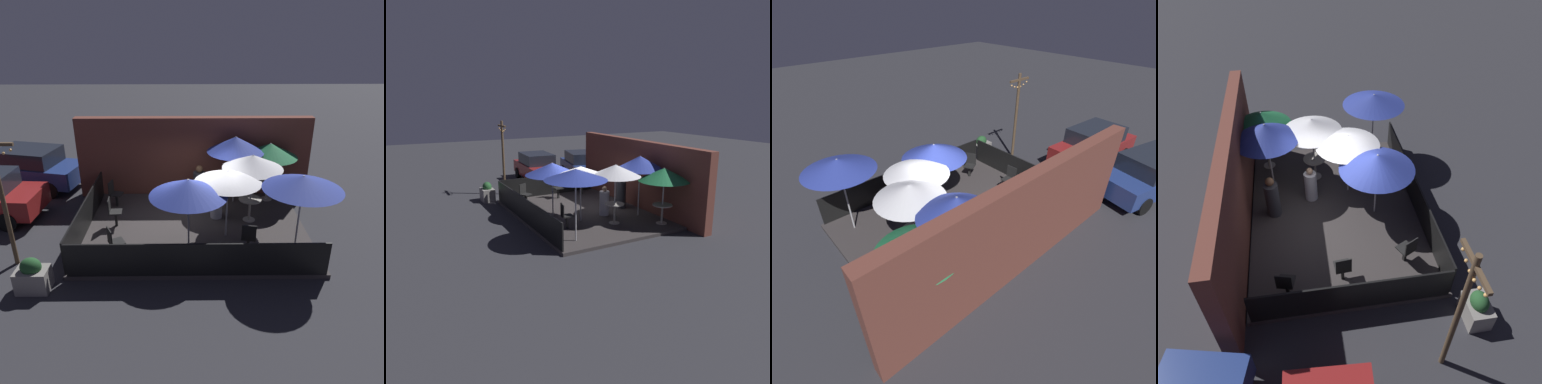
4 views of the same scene
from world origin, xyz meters
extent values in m
plane|color=#2D2D33|center=(0.00, 0.00, 0.00)|extent=(60.00, 60.00, 0.00)
cube|color=#383333|center=(0.00, 0.00, 0.06)|extent=(6.91, 5.06, 0.12)
cube|color=brown|center=(0.00, 2.76, 1.50)|extent=(8.51, 0.36, 2.99)
cube|color=black|center=(0.00, -2.48, 0.59)|extent=(6.71, 0.05, 0.95)
cube|color=black|center=(-3.41, 0.00, 0.59)|extent=(0.05, 4.86, 0.95)
cylinder|color=#B2B2B7|center=(1.77, 0.45, 1.25)|extent=(0.05, 0.05, 2.25)
cone|color=silver|center=(1.77, 0.45, 2.16)|extent=(1.90, 1.90, 0.43)
cylinder|color=#B2B2B7|center=(2.64, 2.02, 1.19)|extent=(0.05, 0.05, 2.13)
cone|color=#1E6B3D|center=(2.64, 2.02, 2.01)|extent=(1.91, 1.91, 0.48)
cylinder|color=#B2B2B7|center=(1.40, 1.84, 1.33)|extent=(0.05, 0.05, 2.42)
cone|color=#283893|center=(1.40, 1.84, 2.27)|extent=(1.95, 1.95, 0.54)
cylinder|color=#B2B2B7|center=(2.69, -1.69, 1.34)|extent=(0.05, 0.05, 2.44)
cone|color=#283893|center=(2.69, -1.69, 2.37)|extent=(2.07, 2.07, 0.37)
cylinder|color=#B2B2B7|center=(0.91, -0.54, 1.19)|extent=(0.05, 0.05, 2.14)
cone|color=silver|center=(0.91, -0.54, 2.08)|extent=(1.95, 1.95, 0.36)
cylinder|color=#B2B2B7|center=(-0.22, -1.20, 1.20)|extent=(0.05, 0.05, 2.15)
cone|color=#283893|center=(-0.22, -1.20, 2.03)|extent=(2.15, 2.15, 0.47)
cylinder|color=#9E998E|center=(1.77, 0.45, 0.13)|extent=(0.40, 0.40, 0.02)
cylinder|color=#9E998E|center=(1.77, 0.45, 0.49)|extent=(0.08, 0.08, 0.74)
cylinder|color=#9E998E|center=(1.77, 0.45, 0.87)|extent=(0.73, 0.73, 0.04)
cylinder|color=#9E998E|center=(2.64, 2.02, 0.13)|extent=(0.41, 0.41, 0.02)
cylinder|color=#9E998E|center=(2.64, 2.02, 0.47)|extent=(0.08, 0.08, 0.71)
cylinder|color=#9E998E|center=(2.64, 2.02, 0.85)|extent=(0.74, 0.74, 0.04)
cube|color=black|center=(1.46, -1.39, 0.35)|extent=(0.09, 0.09, 0.46)
cube|color=black|center=(1.46, -1.39, 0.60)|extent=(0.46, 0.46, 0.04)
cube|color=black|center=(1.43, -1.57, 0.84)|extent=(0.40, 0.10, 0.44)
cube|color=black|center=(-2.19, -1.62, 0.35)|extent=(0.11, 0.11, 0.45)
cube|color=black|center=(-2.19, -1.62, 0.59)|extent=(0.54, 0.54, 0.04)
cube|color=black|center=(-2.35, -1.70, 0.83)|extent=(0.21, 0.37, 0.44)
cube|color=black|center=(-2.74, 1.54, 0.34)|extent=(0.10, 0.10, 0.44)
cube|color=black|center=(-2.74, 1.54, 0.58)|extent=(0.48, 0.48, 0.04)
cube|color=black|center=(-2.92, 1.58, 0.82)|extent=(0.12, 0.40, 0.44)
cube|color=black|center=(-2.52, 0.12, 0.36)|extent=(0.09, 0.09, 0.47)
cube|color=black|center=(-2.52, 0.12, 0.61)|extent=(0.43, 0.43, 0.04)
cube|color=black|center=(-2.70, 0.11, 0.85)|extent=(0.06, 0.40, 0.44)
cylinder|color=silver|center=(0.71, 0.66, 0.61)|extent=(0.52, 0.52, 0.98)
sphere|color=tan|center=(0.71, 0.66, 1.21)|extent=(0.20, 0.20, 0.20)
cylinder|color=#333338|center=(0.17, 1.84, 0.69)|extent=(0.58, 0.58, 1.14)
sphere|color=brown|center=(0.17, 1.84, 1.39)|extent=(0.25, 0.25, 0.25)
cube|color=gray|center=(-4.05, -2.85, 0.30)|extent=(0.79, 0.55, 0.60)
ellipsoid|color=#235128|center=(-4.05, -2.85, 0.69)|extent=(0.51, 0.41, 0.46)
cylinder|color=brown|center=(-4.95, -1.73, 1.84)|extent=(0.12, 0.12, 3.67)
sphere|color=#F4B260|center=(-4.68, -1.73, 3.19)|extent=(0.07, 0.07, 0.07)
sphere|color=#F4B260|center=(-4.50, -1.73, 3.27)|extent=(0.07, 0.07, 0.07)
cylinder|color=black|center=(-5.83, 1.63, 0.32)|extent=(0.65, 0.22, 0.64)
cylinder|color=black|center=(-5.93, 0.02, 0.32)|extent=(0.65, 0.22, 0.64)
cube|color=navy|center=(-6.42, 3.50, 0.67)|extent=(4.30, 2.54, 0.70)
cube|color=#1E232D|center=(-6.42, 3.50, 1.32)|extent=(2.50, 2.01, 0.60)
cylinder|color=black|center=(-5.03, 4.02, 0.32)|extent=(0.66, 0.32, 0.64)
cylinder|color=black|center=(-5.38, 2.44, 0.32)|extent=(0.66, 0.32, 0.64)
cylinder|color=black|center=(-7.47, 4.56, 0.32)|extent=(0.66, 0.32, 0.64)
camera|label=1|loc=(-0.23, -10.36, 6.11)|focal=35.00mm
camera|label=2|loc=(13.03, -7.14, 4.74)|focal=35.00mm
camera|label=3|loc=(4.91, 6.04, 6.36)|focal=28.00mm
camera|label=4|loc=(-8.29, 0.83, 8.26)|focal=35.00mm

